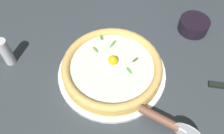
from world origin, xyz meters
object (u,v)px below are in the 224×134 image
(side_bowl, at_px, (194,25))
(pizza_cutter, at_px, (165,121))
(pizza, at_px, (112,67))
(pepper_shaker, at_px, (6,51))

(side_bowl, bearing_deg, pizza_cutter, -104.17)
(pizza, bearing_deg, pizza_cutter, -43.35)
(side_bowl, relative_size, pizza_cutter, 0.65)
(pizza, height_order, side_bowl, pizza)
(side_bowl, bearing_deg, pizza, -138.58)
(pepper_shaker, bearing_deg, pizza_cutter, -17.47)
(pizza_cutter, xyz_separation_m, pepper_shaker, (-0.47, 0.15, 0.01))
(pizza_cutter, bearing_deg, pepper_shaker, 162.53)
(pizza, xyz_separation_m, pizza_cutter, (0.15, -0.15, 0.00))
(pizza_cutter, bearing_deg, pizza, 136.65)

